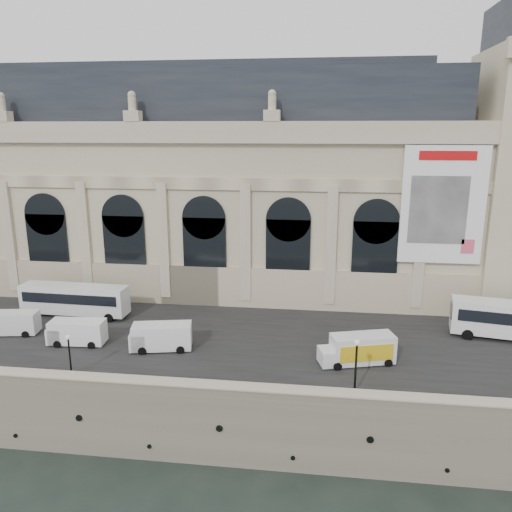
{
  "coord_description": "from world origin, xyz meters",
  "views": [
    {
      "loc": [
        9.45,
        -35.07,
        27.12
      ],
      "look_at": [
        2.2,
        22.0,
        12.48
      ],
      "focal_mm": 35.0,
      "sensor_mm": 36.0,
      "label": 1
    }
  ],
  "objects": [
    {
      "name": "van_b",
      "position": [
        -14.62,
        9.04,
        7.28
      ],
      "size": [
        5.77,
        2.63,
        2.51
      ],
      "color": "white",
      "rests_on": "quay"
    },
    {
      "name": "quay",
      "position": [
        0.0,
        35.0,
        3.0
      ],
      "size": [
        160.0,
        70.0,
        6.0
      ],
      "primitive_type": "cube",
      "color": "gray",
      "rests_on": "ground"
    },
    {
      "name": "van_a",
      "position": [
        -22.69,
        10.56,
        7.25
      ],
      "size": [
        5.74,
        2.9,
        2.44
      ],
      "color": "silver",
      "rests_on": "quay"
    },
    {
      "name": "van_c",
      "position": [
        -5.8,
        8.8,
        7.35
      ],
      "size": [
        6.26,
        3.34,
        2.64
      ],
      "color": "white",
      "rests_on": "quay"
    },
    {
      "name": "museum",
      "position": [
        -5.98,
        30.86,
        19.72
      ],
      "size": [
        69.0,
        18.7,
        29.1
      ],
      "color": "beige",
      "rests_on": "quay"
    },
    {
      "name": "parapet",
      "position": [
        0.0,
        0.6,
        6.62
      ],
      "size": [
        160.0,
        1.4,
        1.21
      ],
      "color": "gray",
      "rests_on": "quay"
    },
    {
      "name": "street",
      "position": [
        0.0,
        14.0,
        6.03
      ],
      "size": [
        160.0,
        24.0,
        0.06
      ],
      "primitive_type": "cube",
      "color": "#2D2D2D",
      "rests_on": "quay"
    },
    {
      "name": "lamp_left",
      "position": [
        -11.56,
        2.26,
        8.01
      ],
      "size": [
        0.41,
        0.41,
        4.04
      ],
      "color": "black",
      "rests_on": "quay"
    },
    {
      "name": "lamp_right",
      "position": [
        12.83,
        2.59,
        8.39
      ],
      "size": [
        0.49,
        0.49,
        4.81
      ],
      "color": "black",
      "rests_on": "quay"
    },
    {
      "name": "bus_left",
      "position": [
        -18.28,
        16.51,
        8.07
      ],
      "size": [
        12.63,
        3.29,
        3.69
      ],
      "color": "silver",
      "rests_on": "quay"
    },
    {
      "name": "ground",
      "position": [
        0.0,
        0.0,
        0.0
      ],
      "size": [
        260.0,
        260.0,
        0.0
      ],
      "primitive_type": "plane",
      "color": "black",
      "rests_on": "ground"
    },
    {
      "name": "box_truck",
      "position": [
        13.48,
        8.23,
        7.41
      ],
      "size": [
        7.27,
        4.03,
        2.79
      ],
      "color": "silver",
      "rests_on": "quay"
    }
  ]
}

